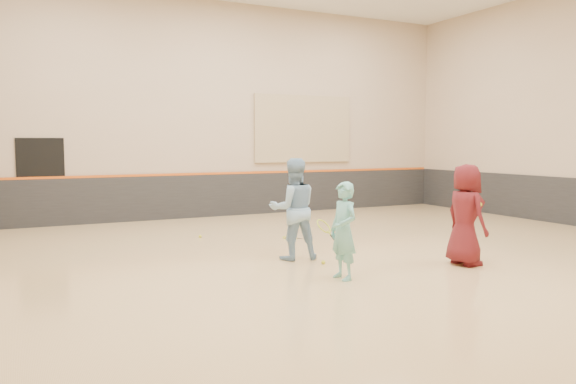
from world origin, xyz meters
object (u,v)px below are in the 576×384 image
young_man (466,215)px  spare_racket (289,237)px  girl (344,231)px  instructor (293,209)px

young_man → spare_racket: young_man is taller
girl → instructor: size_ratio=0.83×
girl → young_man: 2.41m
instructor → girl: bearing=101.7°
instructor → young_man: size_ratio=1.05×
spare_racket → young_man: bearing=-67.8°
girl → young_man: size_ratio=0.87×
young_man → spare_racket: size_ratio=2.71×
spare_racket → instructor: bearing=-114.4°
girl → young_man: young_man is taller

